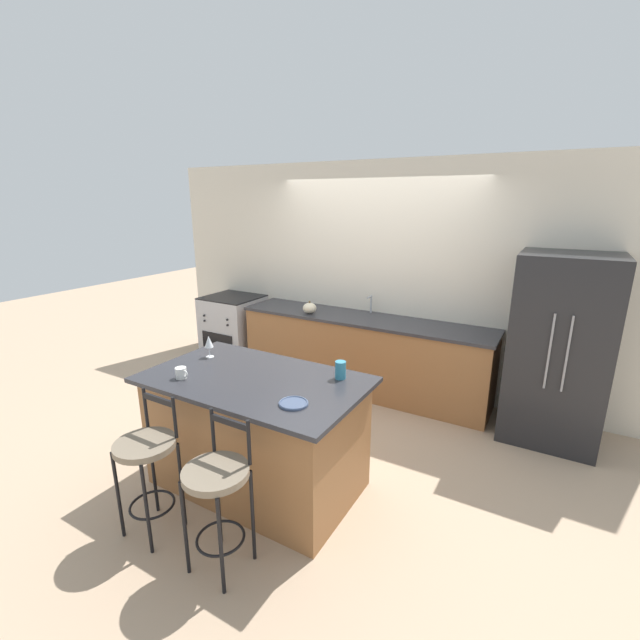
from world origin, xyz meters
TOP-DOWN VIEW (x-y plane):
  - ground_plane at (0.00, 0.00)m, footprint 18.00×18.00m
  - wall_back at (0.00, 0.71)m, footprint 6.00×0.07m
  - back_counter at (0.00, 0.38)m, footprint 3.05×0.69m
  - sink_faucet at (0.00, 0.59)m, footprint 0.02×0.13m
  - kitchen_island at (0.03, -1.72)m, footprint 1.71×1.02m
  - refrigerator at (2.04, 0.31)m, footprint 0.84×0.78m
  - oven_range at (-1.98, 0.34)m, footprint 0.74×0.72m
  - bar_stool_near at (-0.28, -2.49)m, footprint 0.40×0.40m
  - bar_stool_far at (0.35, -2.48)m, footprint 0.40×0.40m
  - dinner_plate at (0.54, -1.93)m, footprint 0.20×0.20m
  - wine_glass at (-0.58, -1.55)m, footprint 0.07×0.07m
  - coffee_mug at (-0.44, -2.00)m, footprint 0.11×0.08m
  - tumbler_cup at (0.61, -1.39)m, footprint 0.08×0.08m
  - pumpkin_decoration at (-0.64, 0.21)m, footprint 0.17×0.17m

SIDE VIEW (x-z plane):
  - ground_plane at x=0.00m, z-range 0.00..0.00m
  - back_counter at x=0.00m, z-range 0.00..0.92m
  - kitchen_island at x=0.03m, z-range 0.00..0.94m
  - oven_range at x=-1.98m, z-range 0.00..0.95m
  - bar_stool_near at x=-0.28m, z-range 0.07..1.08m
  - bar_stool_far at x=0.35m, z-range 0.07..1.08m
  - refrigerator at x=2.04m, z-range 0.00..1.80m
  - dinner_plate at x=0.54m, z-range 0.94..0.96m
  - pumpkin_decoration at x=-0.64m, z-range 0.91..1.06m
  - coffee_mug at x=-0.44m, z-range 0.94..1.03m
  - tumbler_cup at x=0.61m, z-range 0.94..1.08m
  - sink_faucet at x=0.00m, z-range 0.95..1.17m
  - wine_glass at x=-0.58m, z-range 0.98..1.17m
  - wall_back at x=0.00m, z-range 0.00..2.70m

